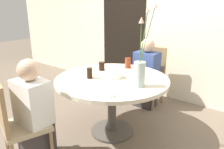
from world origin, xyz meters
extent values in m
plane|color=#6B5B4C|center=(0.00, 0.00, 0.00)|extent=(16.00, 16.00, 0.00)
cube|color=beige|center=(0.00, 1.45, 1.30)|extent=(8.00, 0.05, 2.60)
cube|color=black|center=(-0.88, 1.42, 1.02)|extent=(0.90, 0.01, 2.05)
cylinder|color=beige|center=(0.00, 0.00, 0.68)|extent=(1.29, 1.29, 0.04)
cylinder|color=#4C4742|center=(0.00, 0.00, 0.35)|extent=(0.10, 0.10, 0.63)
cylinder|color=#4C4742|center=(0.00, 0.00, 0.01)|extent=(0.52, 0.52, 0.03)
cube|color=tan|center=(-0.07, 0.98, 0.41)|extent=(0.43, 0.43, 0.04)
cube|color=#997A51|center=(-0.08, 1.16, 0.66)|extent=(0.38, 0.06, 0.46)
cylinder|color=#997A51|center=(-0.23, 0.79, 0.19)|extent=(0.03, 0.03, 0.39)
cylinder|color=#997A51|center=(0.11, 0.82, 0.19)|extent=(0.03, 0.03, 0.39)
cylinder|color=#997A51|center=(-0.25, 1.13, 0.19)|extent=(0.03, 0.03, 0.39)
cylinder|color=#997A51|center=(0.09, 1.16, 0.19)|extent=(0.03, 0.03, 0.39)
cube|color=tan|center=(-0.29, -0.94, 0.41)|extent=(0.50, 0.50, 0.04)
cube|color=#997A51|center=(-0.34, -1.11, 0.66)|extent=(0.37, 0.15, 0.46)
cylinder|color=#997A51|center=(-0.07, -0.82, 0.19)|extent=(0.03, 0.03, 0.39)
cylinder|color=#997A51|center=(-0.40, -0.72, 0.19)|extent=(0.03, 0.03, 0.39)
cylinder|color=#997A51|center=(-0.50, -1.05, 0.19)|extent=(0.03, 0.03, 0.39)
cylinder|color=white|center=(0.01, 0.02, 0.74)|extent=(0.18, 0.18, 0.07)
cylinder|color=#E54C4C|center=(0.01, 0.02, 0.80)|extent=(0.01, 0.01, 0.04)
cylinder|color=#B2C6C1|center=(0.39, -0.04, 0.83)|extent=(0.12, 0.12, 0.26)
cylinder|color=#4C7538|center=(0.40, -0.07, 1.16)|extent=(0.04, 0.06, 0.41)
cone|color=#E0997F|center=(0.42, -0.09, 1.37)|extent=(0.05, 0.05, 0.06)
cylinder|color=#4C7538|center=(0.43, 0.00, 1.23)|extent=(0.10, 0.09, 0.53)
cone|color=#E0997F|center=(0.48, 0.04, 1.49)|extent=(0.04, 0.04, 0.05)
cylinder|color=#4C7538|center=(0.44, -0.07, 1.21)|extent=(0.11, 0.07, 0.50)
cone|color=#E0997F|center=(0.49, -0.11, 1.46)|extent=(0.04, 0.04, 0.04)
cylinder|color=silver|center=(0.26, -0.41, 0.71)|extent=(0.20, 0.20, 0.01)
cylinder|color=black|center=(-0.30, 0.16, 0.76)|extent=(0.07, 0.07, 0.11)
cylinder|color=maroon|center=(-0.10, 0.46, 0.77)|extent=(0.08, 0.08, 0.14)
cylinder|color=black|center=(-0.19, -0.17, 0.76)|extent=(0.06, 0.06, 0.12)
cube|color=#383333|center=(-0.06, 0.90, 0.21)|extent=(0.31, 0.24, 0.43)
cube|color=#33477F|center=(-0.06, 0.90, 0.64)|extent=(0.34, 0.24, 0.42)
sphere|color=#D1A889|center=(-0.06, 0.90, 0.95)|extent=(0.20, 0.20, 0.20)
cube|color=#383333|center=(-0.26, -0.86, 0.21)|extent=(0.31, 0.24, 0.43)
cube|color=white|center=(-0.26, -0.86, 0.64)|extent=(0.34, 0.24, 0.42)
sphere|color=#D1A889|center=(-0.26, -0.86, 0.95)|extent=(0.20, 0.20, 0.20)
camera|label=1|loc=(1.48, -1.84, 1.49)|focal=35.00mm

